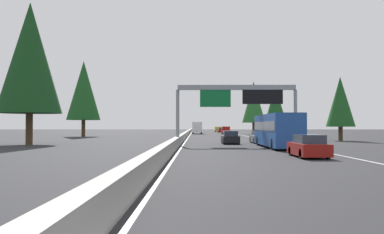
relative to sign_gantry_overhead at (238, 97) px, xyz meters
The scene contains 18 objects.
ground_plane 24.53m from the sign_gantry_overhead, 14.56° to the left, with size 320.00×320.00×0.00m, color #262628.
median_barrier 43.94m from the sign_gantry_overhead, ahead, with size 180.00×0.56×0.90m, color gray.
shoulder_stripe_right 34.06m from the sign_gantry_overhead, ahead, with size 160.00×0.16×0.01m, color silver.
shoulder_stripe_median 34.11m from the sign_gantry_overhead, ahead, with size 160.00×0.16×0.01m, color silver.
sign_gantry_overhead is the anchor object (origin of this frame).
sedan_far_right 16.66m from the sign_gantry_overhead, 169.67° to the right, with size 4.40×1.80×1.47m.
sedan_mid_left 7.49m from the sign_gantry_overhead, 29.73° to the right, with size 4.40×1.80×1.47m.
sedan_near_right 5.53m from the sign_gantry_overhead, ahead, with size 4.40×1.80×1.47m.
pickup_near_center 54.42m from the sign_gantry_overhead, ahead, with size 5.60×2.00×1.86m.
minivan_distant_a 91.52m from the sign_gantry_overhead, ahead, with size 5.00×1.95×1.69m.
bus_mid_right 6.24m from the sign_gantry_overhead, 143.26° to the right, with size 11.50×2.55×3.10m.
box_truck_distant_b 59.62m from the sign_gantry_overhead, ahead, with size 8.50×2.40×2.95m.
sedan_mid_center 76.86m from the sign_gantry_overhead, ahead, with size 4.40×1.80×1.47m.
conifer_right_near 19.64m from the sign_gantry_overhead, 50.42° to the right, with size 3.83×3.83×8.71m.
conifer_right_mid 34.61m from the sign_gantry_overhead, 17.49° to the right, with size 4.25×4.25×9.65m.
conifer_right_far 56.94m from the sign_gantry_overhead, ahead, with size 5.66×5.66×12.86m.
conifer_left_near 22.82m from the sign_gantry_overhead, 87.36° to the left, with size 6.80×6.80×15.46m.
conifer_left_mid 42.07m from the sign_gantry_overhead, 37.66° to the left, with size 6.27×6.27×14.26m.
Camera 1 is at (-5.14, -1.64, 2.04)m, focal length 37.53 mm.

